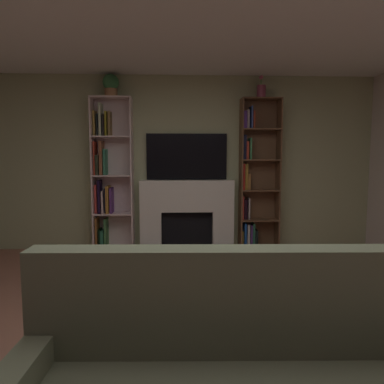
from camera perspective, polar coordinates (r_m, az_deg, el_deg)
The scene contains 8 objects.
ground_plane at distance 2.91m, azimuth 1.16°, elevation -23.52°, with size 7.08×7.08×0.00m, color #925F4B.
wall_back_accent at distance 5.51m, azimuth -0.86°, elevation 4.56°, with size 5.77×0.06×2.59m, color #A8B082.
fireplace at distance 5.44m, azimuth -0.80°, elevation -3.35°, with size 1.49×0.51×1.04m.
tv at distance 5.45m, azimuth -0.84°, elevation 5.57°, with size 1.20×0.06×0.68m, color black.
bookshelf_left at distance 5.47m, azimuth -12.97°, elevation 2.19°, with size 0.58×0.30×2.24m.
bookshelf_right at distance 5.52m, azimuth 9.78°, elevation 1.98°, with size 0.58×0.28×2.24m.
potted_plant at distance 5.49m, azimuth -12.63°, elevation 16.13°, with size 0.23×0.23×0.32m.
vase_with_flowers at distance 5.55m, azimuth 10.84°, elevation 15.42°, with size 0.13×0.13×0.32m.
Camera 1 is at (-0.17, -2.53, 1.44)m, focal length 33.95 mm.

